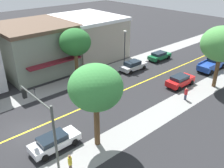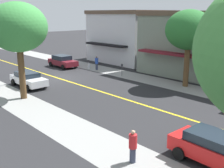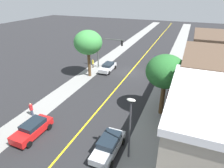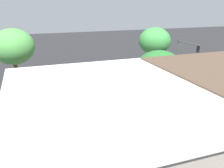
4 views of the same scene
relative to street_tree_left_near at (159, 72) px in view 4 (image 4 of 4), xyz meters
name	(u,v)px [view 4 (image 4 of 4)]	position (x,y,z in m)	size (l,w,h in m)	color
ground_plane	(201,89)	(7.21, -10.91, -5.30)	(140.00, 140.00, 0.00)	#262628
sidewalk_right	(173,75)	(13.89, -10.91, -5.30)	(3.07, 126.00, 0.01)	gray
road_centerline_stripe	(201,89)	(7.21, -10.91, -5.30)	(0.20, 126.00, 0.00)	yellow
pale_office_building	(108,147)	(-6.95, 7.04, -1.81)	(11.64, 10.21, 6.96)	#A39989
street_tree_left_near	(159,72)	(0.00, 0.00, 0.00)	(4.34, 4.34, 7.19)	brown
street_tree_right_corner	(13,47)	(14.41, 12.19, 0.54)	(5.22, 5.22, 8.10)	brown
street_tree_left_far	(155,41)	(13.20, -6.88, 0.43)	(4.57, 4.57, 7.72)	brown
parking_meter	(208,102)	(1.46, -7.21, -4.39)	(0.12, 0.18, 1.38)	#4C4C51
traffic_light_mast	(184,53)	(11.98, -11.17, -1.27)	(5.18, 0.32, 5.93)	#474C47
street_lamp	(66,94)	(1.49, 7.99, -1.61)	(0.70, 0.36, 5.90)	#38383D
red_sedan_right_curb	(47,90)	(11.28, 8.88, -4.51)	(2.08, 4.35, 1.49)	red
silver_sedan_left_curb	(63,116)	(3.34, 8.09, -4.51)	(1.99, 4.45, 1.51)	#B7BABF
white_sedan_right_curb	(179,76)	(11.18, -10.09, -4.55)	(1.98, 4.53, 1.40)	silver
pedestrian_yellow_shirt	(170,69)	(14.46, -10.58, -4.41)	(0.32, 0.32, 1.68)	brown
pedestrian_red_shirt	(65,81)	(13.94, 6.15, -4.46)	(0.39, 0.39, 1.62)	#33384C
small_dog	(174,72)	(14.30, -11.40, -4.96)	(0.32, 0.70, 0.52)	silver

